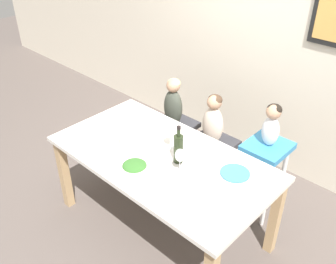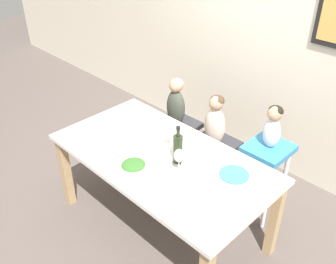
# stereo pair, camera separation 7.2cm
# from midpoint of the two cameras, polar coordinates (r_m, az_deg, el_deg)

# --- Properties ---
(ground_plane) EXTENTS (14.00, 14.00, 0.00)m
(ground_plane) POSITION_cam_midpoint_polar(r_m,az_deg,el_deg) (3.30, -1.48, -13.93)
(ground_plane) COLOR #564C47
(wall_back) EXTENTS (10.00, 0.09, 2.70)m
(wall_back) POSITION_cam_midpoint_polar(r_m,az_deg,el_deg) (3.59, 15.10, 14.63)
(wall_back) COLOR beige
(wall_back) RESTS_ON ground_plane
(dining_table) EXTENTS (1.71, 0.91, 0.73)m
(dining_table) POSITION_cam_midpoint_polar(r_m,az_deg,el_deg) (2.87, -1.66, -5.10)
(dining_table) COLOR silver
(dining_table) RESTS_ON ground_plane
(chair_far_left) EXTENTS (0.38, 0.42, 0.47)m
(chair_far_left) POSITION_cam_midpoint_polar(r_m,az_deg,el_deg) (3.73, 0.20, 0.28)
(chair_far_left) COLOR silver
(chair_far_left) RESTS_ON ground_plane
(chair_far_center) EXTENTS (0.38, 0.42, 0.47)m
(chair_far_center) POSITION_cam_midpoint_polar(r_m,az_deg,el_deg) (3.48, 5.97, -2.61)
(chair_far_center) COLOR silver
(chair_far_center) RESTS_ON ground_plane
(chair_right_highchair) EXTENTS (0.33, 0.36, 0.71)m
(chair_right_highchair) POSITION_cam_midpoint_polar(r_m,az_deg,el_deg) (3.16, 13.97, -4.20)
(chair_right_highchair) COLOR silver
(chair_right_highchair) RESTS_ON ground_plane
(person_child_left) EXTENTS (0.20, 0.14, 0.48)m
(person_child_left) POSITION_cam_midpoint_polar(r_m,az_deg,el_deg) (3.57, 0.22, 4.63)
(person_child_left) COLOR #3D4238
(person_child_left) RESTS_ON chair_far_left
(person_child_center) EXTENTS (0.20, 0.14, 0.48)m
(person_child_center) POSITION_cam_midpoint_polar(r_m,az_deg,el_deg) (3.31, 6.29, 1.94)
(person_child_center) COLOR beige
(person_child_center) RESTS_ON chair_far_center
(person_baby_right) EXTENTS (0.14, 0.12, 0.36)m
(person_baby_right) POSITION_cam_midpoint_polar(r_m,az_deg,el_deg) (2.97, 14.88, 1.39)
(person_baby_right) COLOR silver
(person_baby_right) RESTS_ON chair_right_highchair
(wine_bottle) EXTENTS (0.07, 0.07, 0.30)m
(wine_bottle) POSITION_cam_midpoint_polar(r_m,az_deg,el_deg) (2.69, 0.82, -2.44)
(wine_bottle) COLOR #232D19
(wine_bottle) RESTS_ON dining_table
(paper_towel_roll) EXTENTS (0.10, 0.10, 0.23)m
(paper_towel_roll) POSITION_cam_midpoint_polar(r_m,az_deg,el_deg) (2.83, -7.05, -0.81)
(paper_towel_roll) COLOR white
(paper_towel_roll) RESTS_ON dining_table
(wine_glass_near) EXTENTS (0.07, 0.07, 0.18)m
(wine_glass_near) POSITION_cam_midpoint_polar(r_m,az_deg,el_deg) (2.59, 1.04, -3.65)
(wine_glass_near) COLOR white
(wine_glass_near) RESTS_ON dining_table
(wine_glass_far) EXTENTS (0.07, 0.07, 0.18)m
(wine_glass_far) POSITION_cam_midpoint_polar(r_m,az_deg,el_deg) (2.84, -0.36, -0.13)
(wine_glass_far) COLOR white
(wine_glass_far) RESTS_ON dining_table
(salad_bowl_large) EXTENTS (0.20, 0.20, 0.09)m
(salad_bowl_large) POSITION_cam_midpoint_polar(r_m,az_deg,el_deg) (2.64, -5.90, -5.50)
(salad_bowl_large) COLOR silver
(salad_bowl_large) RESTS_ON dining_table
(dinner_plate_front_left) EXTENTS (0.21, 0.21, 0.01)m
(dinner_plate_front_left) POSITION_cam_midpoint_polar(r_m,az_deg,el_deg) (3.08, -11.70, -0.72)
(dinner_plate_front_left) COLOR silver
(dinner_plate_front_left) RESTS_ON dining_table
(dinner_plate_back_left) EXTENTS (0.21, 0.21, 0.01)m
(dinner_plate_back_left) POSITION_cam_midpoint_polar(r_m,az_deg,el_deg) (3.24, -4.62, 1.70)
(dinner_plate_back_left) COLOR silver
(dinner_plate_back_left) RESTS_ON dining_table
(dinner_plate_back_right) EXTENTS (0.21, 0.21, 0.01)m
(dinner_plate_back_right) POSITION_cam_midpoint_polar(r_m,az_deg,el_deg) (2.68, 9.41, -6.22)
(dinner_plate_back_right) COLOR teal
(dinner_plate_back_right) RESTS_ON dining_table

